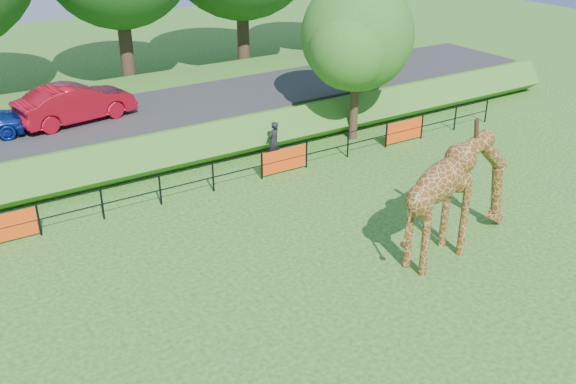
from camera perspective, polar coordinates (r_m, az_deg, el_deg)
name	(u,v)px	position (r m, az deg, el deg)	size (l,w,h in m)	color
ground	(350,300)	(17.18, 5.56, -9.56)	(90.00, 90.00, 0.00)	#1C5014
giraffe	(460,195)	(19.21, 15.04, -0.25)	(4.98, 0.91, 3.56)	#5D3613
perimeter_fence	(213,177)	(22.89, -6.67, 1.33)	(28.07, 0.10, 1.10)	black
embankment	(137,117)	(29.36, -13.26, 6.50)	(40.00, 9.00, 1.30)	#1C5014
road	(148,111)	(27.80, -12.32, 7.08)	(40.00, 5.00, 0.12)	#2D2D2F
car_red	(75,103)	(26.80, -18.39, 7.53)	(1.61, 4.61, 1.52)	red
visitor	(274,141)	(25.41, -1.27, 4.57)	(0.58, 0.38, 1.58)	black
tree_east	(358,39)	(26.95, 6.28, 13.38)	(5.40, 4.71, 6.76)	black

